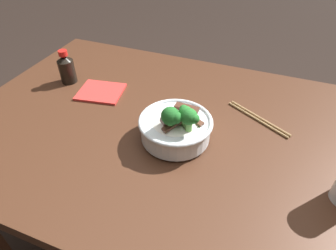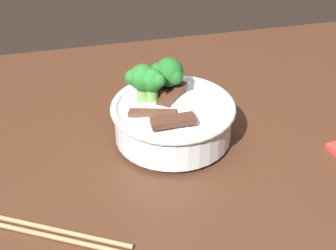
{
  "view_description": "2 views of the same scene",
  "coord_description": "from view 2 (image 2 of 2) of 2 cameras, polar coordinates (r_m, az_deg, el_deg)",
  "views": [
    {
      "loc": [
        0.13,
        -0.61,
        1.33
      ],
      "look_at": [
        -0.1,
        -0.04,
        0.82
      ],
      "focal_mm": 30.86,
      "sensor_mm": 36.0,
      "label": 1
    },
    {
      "loc": [
        0.1,
        0.65,
        1.3
      ],
      "look_at": [
        -0.06,
        -0.04,
        0.81
      ],
      "focal_mm": 57.26,
      "sensor_mm": 36.0,
      "label": 2
    }
  ],
  "objects": [
    {
      "name": "dining_table",
      "position": [
        0.91,
        -3.33,
        -9.29
      ],
      "size": [
        1.49,
        0.86,
        0.78
      ],
      "color": "#472819",
      "rests_on": "ground"
    },
    {
      "name": "rice_bowl",
      "position": [
        0.87,
        0.39,
        1.07
      ],
      "size": [
        0.2,
        0.2,
        0.13
      ],
      "color": "silver",
      "rests_on": "dining_table"
    },
    {
      "name": "chopsticks_pair",
      "position": [
        0.74,
        -12.05,
        -11.21
      ],
      "size": [
        0.2,
        0.12,
        0.01
      ],
      "color": "#9E7A4C",
      "rests_on": "dining_table"
    }
  ]
}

